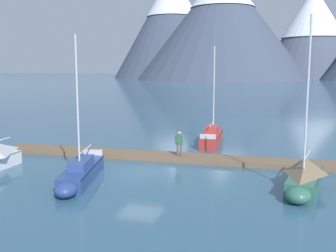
% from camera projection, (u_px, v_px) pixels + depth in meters
% --- Properties ---
extents(ground_plane, '(700.00, 700.00, 0.00)m').
position_uv_depth(ground_plane, '(140.00, 173.00, 23.70)').
color(ground_plane, '#335B75').
extents(mountain_west_summit, '(71.79, 71.79, 63.95)m').
position_uv_depth(mountain_west_summit, '(172.00, 23.00, 242.06)').
color(mountain_west_summit, '#424C60').
rests_on(mountain_west_summit, ground).
extents(mountain_central_massif, '(89.78, 89.78, 57.90)m').
position_uv_depth(mountain_central_massif, '(222.00, 22.00, 206.14)').
color(mountain_central_massif, '#424C60').
rests_on(mountain_central_massif, ground).
extents(mountain_shoulder_ridge, '(60.94, 60.94, 51.47)m').
position_uv_depth(mountain_shoulder_ridge, '(313.00, 30.00, 224.68)').
color(mountain_shoulder_ridge, '#4C566B').
rests_on(mountain_shoulder_ridge, ground).
extents(dock, '(23.69, 2.79, 0.30)m').
position_uv_depth(dock, '(160.00, 156.00, 27.48)').
color(dock, brown).
rests_on(dock, ground).
extents(sailboat_second_berth, '(2.78, 6.69, 8.01)m').
position_uv_depth(sailboat_second_berth, '(80.00, 173.00, 21.70)').
color(sailboat_second_berth, navy).
rests_on(sailboat_second_berth, ground).
extents(sailboat_mid_dock_port, '(1.67, 6.61, 8.05)m').
position_uv_depth(sailboat_mid_dock_port, '(213.00, 136.00, 32.85)').
color(sailboat_mid_dock_port, '#B2332D').
rests_on(sailboat_mid_dock_port, ground).
extents(sailboat_mid_dock_starboard, '(2.21, 5.47, 8.82)m').
position_uv_depth(sailboat_mid_dock_starboard, '(304.00, 175.00, 20.27)').
color(sailboat_mid_dock_starboard, '#336B56').
rests_on(sailboat_mid_dock_starboard, ground).
extents(person_on_dock, '(0.58, 0.30, 1.69)m').
position_uv_depth(person_on_dock, '(179.00, 142.00, 26.78)').
color(person_on_dock, brown).
rests_on(person_on_dock, dock).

